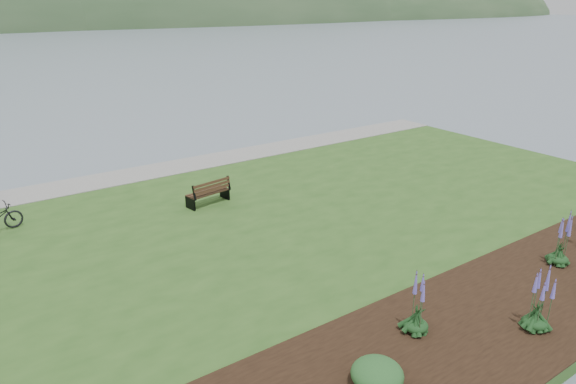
{
  "coord_description": "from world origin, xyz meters",
  "views": [
    {
      "loc": [
        -9.41,
        -16.13,
        8.17
      ],
      "look_at": [
        1.02,
        -1.11,
        1.3
      ],
      "focal_mm": 32.0,
      "sensor_mm": 36.0,
      "label": 1
    }
  ],
  "objects": [
    {
      "name": "ground",
      "position": [
        0.0,
        0.0,
        0.0
      ],
      "size": [
        600.0,
        600.0,
        0.0
      ],
      "primitive_type": "plane",
      "color": "slate",
      "rests_on": "ground"
    },
    {
      "name": "shoreline_path",
      "position": [
        0.0,
        6.9,
        0.42
      ],
      "size": [
        34.0,
        2.2,
        0.03
      ],
      "primitive_type": "cube",
      "color": "gray",
      "rests_on": "lawn"
    },
    {
      "name": "far_hillside",
      "position": [
        20.0,
        170.0,
        0.0
      ],
      "size": [
        580.0,
        80.0,
        38.0
      ],
      "primitive_type": null,
      "color": "#2E4C2A",
      "rests_on": "ground"
    },
    {
      "name": "echium_1",
      "position": [
        5.62,
        -9.25,
        1.18
      ],
      "size": [
        0.62,
        0.62,
        1.87
      ],
      "color": "#123315",
      "rests_on": "garden_bed"
    },
    {
      "name": "park_bench",
      "position": [
        -1.02,
        1.49,
        0.94
      ],
      "size": [
        1.85,
        0.99,
        1.09
      ],
      "rotation": [
        0.0,
        0.0,
        0.17
      ],
      "color": "#322013",
      "rests_on": "lawn"
    },
    {
      "name": "shrub_0",
      "position": [
        -2.83,
        -9.97,
        0.72
      ],
      "size": [
        1.13,
        1.13,
        0.57
      ],
      "primitive_type": "ellipsoid",
      "color": "#1E4C21",
      "rests_on": "garden_bed"
    },
    {
      "name": "echium_0",
      "position": [
        1.87,
        -10.73,
        1.19
      ],
      "size": [
        0.62,
        0.62,
        1.79
      ],
      "color": "#123315",
      "rests_on": "garden_bed"
    },
    {
      "name": "garden_bed",
      "position": [
        3.0,
        -9.8,
        0.42
      ],
      "size": [
        24.0,
        4.4,
        0.04
      ],
      "primitive_type": "cube",
      "color": "black",
      "rests_on": "lawn"
    },
    {
      "name": "lawn",
      "position": [
        0.0,
        -2.0,
        0.2
      ],
      "size": [
        34.0,
        20.0,
        0.4
      ],
      "primitive_type": "cube",
      "color": "#2A4F1C",
      "rests_on": "ground"
    },
    {
      "name": "echium_4",
      "position": [
        -0.68,
        -9.12,
        1.16
      ],
      "size": [
        0.62,
        0.62,
        1.93
      ],
      "color": "#123315",
      "rests_on": "garden_bed"
    }
  ]
}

